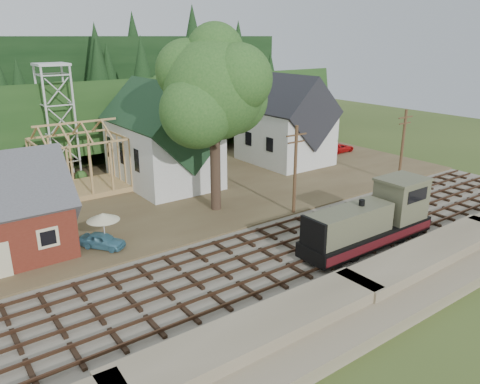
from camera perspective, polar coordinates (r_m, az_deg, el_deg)
ground at (r=33.74m, az=3.68°, el=-8.02°), size 140.00×140.00×0.00m
embankment at (r=28.63m, az=14.95°, el=-13.91°), size 64.00×5.00×1.60m
railroad_bed at (r=33.71m, az=3.68°, el=-7.90°), size 64.00×11.00×0.16m
village_flat at (r=47.83m, az=-10.23°, el=0.05°), size 64.00×26.00×0.30m
hillside at (r=69.55m, az=-19.11°, el=4.99°), size 70.00×28.96×12.74m
ridge at (r=84.70m, az=-22.47°, el=6.88°), size 80.00×20.00×12.00m
church at (r=48.84m, az=-9.34°, el=6.61°), size 8.40×15.17×13.00m
farmhouse at (r=57.27m, az=5.50°, el=8.18°), size 8.40×10.80×10.60m
timber_frame at (r=48.48m, az=-18.93°, el=3.43°), size 8.20×6.20×6.99m
lattice_tower at (r=53.04m, az=-21.76°, el=11.80°), size 3.20×3.20×12.12m
big_tree at (r=39.89m, az=-3.03°, el=11.52°), size 10.90×8.40×14.70m
telegraph_pole_near at (r=40.23m, az=6.74°, el=2.80°), size 2.20×0.28×8.00m
telegraph_pole_far at (r=51.37m, az=19.19°, el=5.34°), size 2.20×0.28×8.00m
locomotive at (r=35.90m, az=15.85°, el=-3.43°), size 11.59×2.90×4.65m
car_blue at (r=35.71m, az=-16.41°, el=-5.69°), size 3.10×3.52×1.15m
car_red at (r=64.01m, az=12.13°, el=5.29°), size 4.09×1.93×1.13m
patio_set at (r=35.19m, az=-16.35°, el=-3.09°), size 2.37×2.37×2.64m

